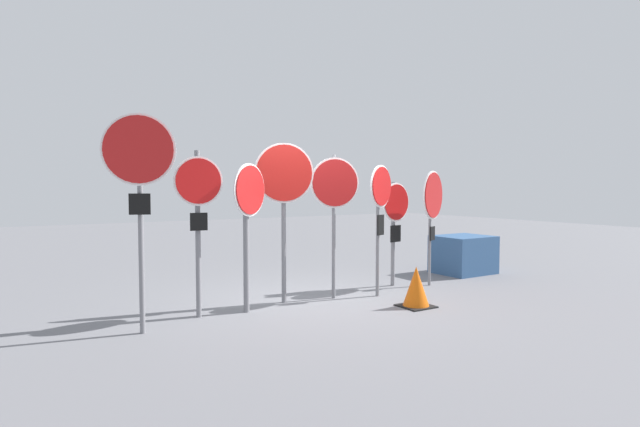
{
  "coord_description": "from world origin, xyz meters",
  "views": [
    {
      "loc": [
        -4.08,
        -6.71,
        1.82
      ],
      "look_at": [
        0.12,
        0.0,
        1.4
      ],
      "focal_mm": 28.0,
      "sensor_mm": 36.0,
      "label": 1
    }
  ],
  "objects_px": {
    "stop_sign_6": "(395,214)",
    "traffic_cone_0": "(416,287)",
    "stop_sign_3": "(284,186)",
    "stop_sign_7": "(433,201)",
    "stop_sign_4": "(335,193)",
    "stop_sign_0": "(139,171)",
    "stop_sign_1": "(198,202)",
    "stop_sign_2": "(249,209)",
    "stop_sign_5": "(380,200)",
    "storage_crate": "(463,254)"
  },
  "relations": [
    {
      "from": "stop_sign_2",
      "to": "storage_crate",
      "type": "distance_m",
      "value": 5.36
    },
    {
      "from": "stop_sign_3",
      "to": "stop_sign_6",
      "type": "relative_size",
      "value": 1.31
    },
    {
      "from": "stop_sign_5",
      "to": "storage_crate",
      "type": "height_order",
      "value": "stop_sign_5"
    },
    {
      "from": "stop_sign_1",
      "to": "traffic_cone_0",
      "type": "bearing_deg",
      "value": -15.92
    },
    {
      "from": "traffic_cone_0",
      "to": "stop_sign_6",
      "type": "bearing_deg",
      "value": 61.04
    },
    {
      "from": "stop_sign_6",
      "to": "traffic_cone_0",
      "type": "xyz_separation_m",
      "value": [
        -0.78,
        -1.4,
        -1.03
      ]
    },
    {
      "from": "stop_sign_0",
      "to": "stop_sign_2",
      "type": "distance_m",
      "value": 1.68
    },
    {
      "from": "traffic_cone_0",
      "to": "stop_sign_1",
      "type": "bearing_deg",
      "value": 159.49
    },
    {
      "from": "stop_sign_6",
      "to": "stop_sign_2",
      "type": "bearing_deg",
      "value": 177.11
    },
    {
      "from": "stop_sign_5",
      "to": "stop_sign_7",
      "type": "distance_m",
      "value": 1.41
    },
    {
      "from": "storage_crate",
      "to": "stop_sign_6",
      "type": "bearing_deg",
      "value": -172.27
    },
    {
      "from": "traffic_cone_0",
      "to": "stop_sign_7",
      "type": "bearing_deg",
      "value": 37.59
    },
    {
      "from": "stop_sign_3",
      "to": "stop_sign_7",
      "type": "xyz_separation_m",
      "value": [
        2.98,
        -0.2,
        -0.27
      ]
    },
    {
      "from": "stop_sign_0",
      "to": "stop_sign_4",
      "type": "xyz_separation_m",
      "value": [
        3.11,
        0.38,
        -0.29
      ]
    },
    {
      "from": "stop_sign_1",
      "to": "stop_sign_5",
      "type": "relative_size",
      "value": 1.06
    },
    {
      "from": "stop_sign_7",
      "to": "stop_sign_5",
      "type": "bearing_deg",
      "value": 164.18
    },
    {
      "from": "stop_sign_3",
      "to": "stop_sign_7",
      "type": "bearing_deg",
      "value": 14.92
    },
    {
      "from": "stop_sign_6",
      "to": "stop_sign_7",
      "type": "distance_m",
      "value": 0.74
    },
    {
      "from": "stop_sign_1",
      "to": "stop_sign_2",
      "type": "height_order",
      "value": "stop_sign_1"
    },
    {
      "from": "stop_sign_4",
      "to": "stop_sign_5",
      "type": "bearing_deg",
      "value": -2.66
    },
    {
      "from": "stop_sign_5",
      "to": "stop_sign_7",
      "type": "relative_size",
      "value": 1.03
    },
    {
      "from": "stop_sign_4",
      "to": "stop_sign_6",
      "type": "relative_size",
      "value": 1.23
    },
    {
      "from": "stop_sign_5",
      "to": "stop_sign_0",
      "type": "bearing_deg",
      "value": 157.95
    },
    {
      "from": "stop_sign_1",
      "to": "stop_sign_6",
      "type": "distance_m",
      "value": 3.8
    },
    {
      "from": "stop_sign_7",
      "to": "stop_sign_2",
      "type": "bearing_deg",
      "value": 156.28
    },
    {
      "from": "stop_sign_3",
      "to": "traffic_cone_0",
      "type": "relative_size",
      "value": 4.06
    },
    {
      "from": "stop_sign_1",
      "to": "stop_sign_3",
      "type": "bearing_deg",
      "value": 10.57
    },
    {
      "from": "stop_sign_0",
      "to": "traffic_cone_0",
      "type": "height_order",
      "value": "stop_sign_0"
    },
    {
      "from": "stop_sign_5",
      "to": "stop_sign_6",
      "type": "bearing_deg",
      "value": 10.66
    },
    {
      "from": "stop_sign_7",
      "to": "traffic_cone_0",
      "type": "xyz_separation_m",
      "value": [
        -1.39,
        -1.07,
        -1.26
      ]
    },
    {
      "from": "stop_sign_0",
      "to": "stop_sign_1",
      "type": "bearing_deg",
      "value": 44.22
    },
    {
      "from": "stop_sign_2",
      "to": "stop_sign_7",
      "type": "relative_size",
      "value": 1.02
    },
    {
      "from": "stop_sign_0",
      "to": "stop_sign_1",
      "type": "xyz_separation_m",
      "value": [
        0.86,
        0.39,
        -0.4
      ]
    },
    {
      "from": "stop_sign_2",
      "to": "storage_crate",
      "type": "relative_size",
      "value": 1.92
    },
    {
      "from": "stop_sign_2",
      "to": "stop_sign_6",
      "type": "xyz_separation_m",
      "value": [
        3.07,
        0.37,
        -0.18
      ]
    },
    {
      "from": "stop_sign_6",
      "to": "storage_crate",
      "type": "bearing_deg",
      "value": -2.05
    },
    {
      "from": "stop_sign_3",
      "to": "stop_sign_6",
      "type": "distance_m",
      "value": 2.42
    },
    {
      "from": "stop_sign_4",
      "to": "stop_sign_2",
      "type": "bearing_deg",
      "value": -161.22
    },
    {
      "from": "stop_sign_0",
      "to": "storage_crate",
      "type": "relative_size",
      "value": 2.41
    },
    {
      "from": "stop_sign_2",
      "to": "storage_crate",
      "type": "xyz_separation_m",
      "value": [
        5.2,
        0.66,
        -1.12
      ]
    },
    {
      "from": "stop_sign_0",
      "to": "stop_sign_3",
      "type": "height_order",
      "value": "stop_sign_0"
    },
    {
      "from": "stop_sign_5",
      "to": "stop_sign_7",
      "type": "bearing_deg",
      "value": -15.49
    },
    {
      "from": "stop_sign_6",
      "to": "traffic_cone_0",
      "type": "bearing_deg",
      "value": -128.73
    },
    {
      "from": "stop_sign_0",
      "to": "stop_sign_4",
      "type": "bearing_deg",
      "value": 26.7
    },
    {
      "from": "stop_sign_1",
      "to": "stop_sign_4",
      "type": "height_order",
      "value": "stop_sign_4"
    },
    {
      "from": "stop_sign_0",
      "to": "traffic_cone_0",
      "type": "relative_size",
      "value": 4.4
    },
    {
      "from": "stop_sign_6",
      "to": "traffic_cone_0",
      "type": "distance_m",
      "value": 1.9
    },
    {
      "from": "stop_sign_2",
      "to": "stop_sign_3",
      "type": "height_order",
      "value": "stop_sign_3"
    },
    {
      "from": "stop_sign_0",
      "to": "stop_sign_2",
      "type": "height_order",
      "value": "stop_sign_0"
    },
    {
      "from": "stop_sign_6",
      "to": "storage_crate",
      "type": "distance_m",
      "value": 2.35
    }
  ]
}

